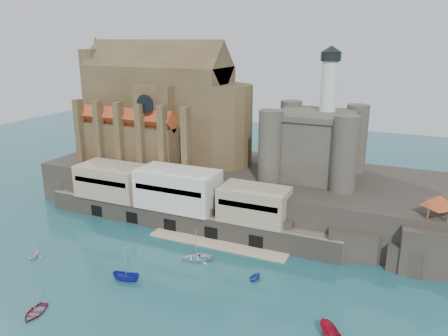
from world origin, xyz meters
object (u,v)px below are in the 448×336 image
pavilion (439,203)px  boat_2 (126,281)px  church (164,112)px  castle_keep (315,141)px  boat_0 (35,313)px

pavilion → boat_2: 57.06m
church → castle_keep: bearing=-1.1°
boat_0 → pavilion: bearing=23.0°
pavilion → boat_0: size_ratio=1.27×
boat_2 → boat_0: bearing=143.1°
castle_keep → boat_2: bearing=-118.3°
church → boat_0: (10.38, -56.52, -22.13)m
church → castle_keep: size_ratio=1.60×
boat_0 → boat_2: (7.14, 13.63, 0.00)m
castle_keep → boat_0: size_ratio=5.79×
pavilion → castle_keep: bearing=149.8°
castle_keep → boat_0: (-29.82, -55.74, -18.31)m
church → boat_2: church is taller
church → pavilion: (66.13, -15.85, -9.40)m
boat_0 → castle_keep: bearing=48.7°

